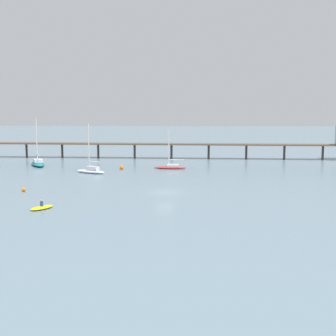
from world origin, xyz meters
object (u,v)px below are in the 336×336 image
(sailboat_red, at_px, (171,166))
(sailboat_teal, at_px, (38,163))
(mooring_buoy_outer, at_px, (122,167))
(sailboat_white, at_px, (91,170))
(dinghy_yellow, at_px, (42,207))
(mooring_buoy_inner, at_px, (24,190))
(pier, at_px, (253,140))

(sailboat_red, bearing_deg, sailboat_teal, 172.08)
(sailboat_teal, relative_size, mooring_buoy_outer, 12.12)
(mooring_buoy_outer, bearing_deg, sailboat_white, -133.65)
(sailboat_red, distance_m, mooring_buoy_outer, 9.37)
(sailboat_white, distance_m, dinghy_yellow, 29.10)
(sailboat_red, height_order, dinghy_yellow, sailboat_red)
(mooring_buoy_inner, bearing_deg, pier, 46.37)
(sailboat_white, distance_m, mooring_buoy_outer, 7.05)
(sailboat_red, distance_m, dinghy_yellow, 38.24)
(sailboat_white, bearing_deg, sailboat_teal, 141.59)
(pier, relative_size, mooring_buoy_outer, 110.33)
(pier, distance_m, sailboat_white, 39.27)
(pier, xyz_separation_m, mooring_buoy_outer, (-27.35, -17.05, -3.89))
(sailboat_white, bearing_deg, sailboat_red, 24.03)
(pier, relative_size, sailboat_white, 9.70)
(mooring_buoy_inner, bearing_deg, sailboat_teal, 103.11)
(mooring_buoy_outer, height_order, mooring_buoy_inner, mooring_buoy_outer)
(sailboat_red, distance_m, mooring_buoy_inner, 31.72)
(sailboat_white, bearing_deg, mooring_buoy_inner, -108.72)
(mooring_buoy_outer, bearing_deg, dinghy_yellow, -98.55)
(pier, xyz_separation_m, mooring_buoy_inner, (-38.34, -40.22, -4.00))
(mooring_buoy_outer, bearing_deg, sailboat_teal, 164.25)
(sailboat_teal, distance_m, mooring_buoy_inner, 28.87)
(pier, distance_m, dinghy_yellow, 60.82)
(sailboat_red, height_order, mooring_buoy_outer, sailboat_red)
(sailboat_white, height_order, dinghy_yellow, sailboat_white)
(sailboat_teal, xyz_separation_m, dinghy_yellow, (12.40, -39.14, -0.39))
(pier, relative_size, sailboat_red, 11.35)
(sailboat_red, bearing_deg, pier, 41.24)
(sailboat_white, xyz_separation_m, mooring_buoy_outer, (4.87, 5.10, -0.24))
(dinghy_yellow, relative_size, mooring_buoy_outer, 4.45)
(sailboat_white, relative_size, sailboat_red, 1.17)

